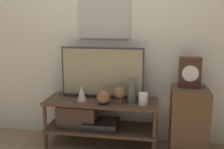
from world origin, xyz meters
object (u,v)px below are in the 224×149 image
object	(u,v)px
vase_round_glass	(104,97)
vase_slim_bronze	(82,93)
decorative_bust	(119,93)
television	(102,72)
vase_tall_ceramic	(132,93)
candle_jar	(143,99)
mantel_clock	(190,73)

from	to	relation	value
vase_round_glass	vase_slim_bronze	distance (m)	0.26
vase_round_glass	decorative_bust	xyz separation A→B (m)	(0.16, 0.06, 0.03)
vase_round_glass	decorative_bust	size ratio (longest dim) A/B	0.84
television	vase_round_glass	bearing A→B (deg)	-75.38
vase_tall_ceramic	candle_jar	bearing A→B (deg)	-18.27
vase_tall_ceramic	vase_round_glass	xyz separation A→B (m)	(-0.28, -0.08, -0.04)
television	candle_jar	bearing A→B (deg)	-19.66
mantel_clock	candle_jar	bearing A→B (deg)	-162.45
vase_round_glass	candle_jar	xyz separation A→B (m)	(0.40, 0.04, -0.01)
television	decorative_bust	distance (m)	0.32
vase_tall_ceramic	decorative_bust	size ratio (longest dim) A/B	1.28
vase_slim_bronze	candle_jar	world-z (taller)	vase_slim_bronze
candle_jar	decorative_bust	distance (m)	0.25
candle_jar	mantel_clock	distance (m)	0.55
candle_jar	vase_round_glass	bearing A→B (deg)	-174.57
vase_slim_bronze	mantel_clock	bearing A→B (deg)	6.36
candle_jar	vase_tall_ceramic	bearing A→B (deg)	161.73
decorative_bust	mantel_clock	distance (m)	0.75
television	mantel_clock	distance (m)	0.92
vase_tall_ceramic	mantel_clock	xyz separation A→B (m)	(0.58, 0.11, 0.21)
vase_round_glass	mantel_clock	world-z (taller)	mantel_clock
vase_round_glass	mantel_clock	bearing A→B (deg)	12.01
vase_round_glass	candle_jar	distance (m)	0.41
television	mantel_clock	bearing A→B (deg)	-1.10
vase_slim_bronze	candle_jar	bearing A→B (deg)	-1.89
vase_tall_ceramic	mantel_clock	distance (m)	0.63
candle_jar	television	bearing A→B (deg)	160.34
vase_slim_bronze	mantel_clock	distance (m)	1.14
vase_tall_ceramic	vase_round_glass	distance (m)	0.29
television	candle_jar	xyz separation A→B (m)	(0.46, -0.16, -0.23)
vase_tall_ceramic	vase_slim_bronze	world-z (taller)	vase_tall_ceramic
vase_slim_bronze	decorative_bust	distance (m)	0.40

